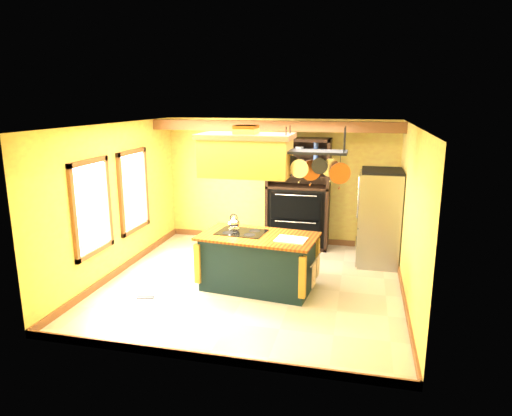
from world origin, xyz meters
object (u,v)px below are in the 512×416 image
at_px(refrigerator, 379,220).
at_px(range_hood, 246,154).
at_px(pot_rack, 316,160).
at_px(hutch, 298,205).
at_px(kitchen_island, 258,261).

bearing_deg(refrigerator, range_hood, -142.14).
relative_size(range_hood, pot_rack, 1.41).
relative_size(range_hood, hutch, 0.64).
relative_size(range_hood, refrigerator, 0.83).
relative_size(kitchen_island, range_hood, 1.36).
xyz_separation_m(range_hood, refrigerator, (2.17, 1.68, -1.39)).
relative_size(kitchen_island, hutch, 0.87).
xyz_separation_m(pot_rack, hutch, (-0.59, 2.39, -1.29)).
distance_m(pot_rack, refrigerator, 2.39).
bearing_deg(kitchen_island, range_hood, -173.24).
bearing_deg(pot_rack, hutch, 103.93).
height_order(kitchen_island, refrigerator, refrigerator).
relative_size(kitchen_island, pot_rack, 1.91).
distance_m(kitchen_island, refrigerator, 2.62).
bearing_deg(hutch, range_hood, -102.31).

